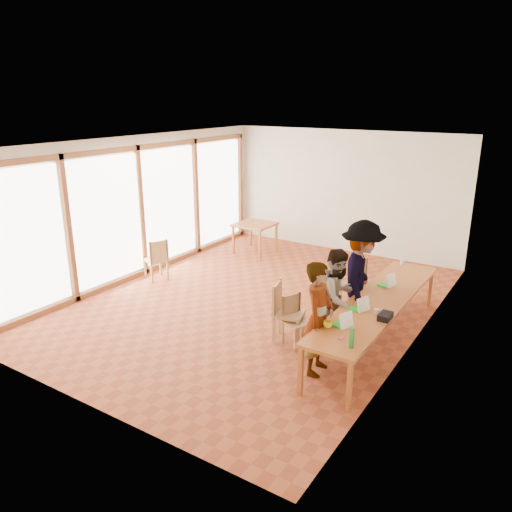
{
  "coord_description": "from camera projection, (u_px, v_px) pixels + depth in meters",
  "views": [
    {
      "loc": [
        4.76,
        -7.46,
        3.79
      ],
      "look_at": [
        0.28,
        -0.48,
        1.1
      ],
      "focal_mm": 35.0,
      "sensor_mm": 36.0,
      "label": 1
    }
  ],
  "objects": [
    {
      "name": "ground",
      "position": [
        257.0,
        301.0,
        9.59
      ],
      "size": [
        8.0,
        8.0,
        0.0
      ],
      "primitive_type": "plane",
      "color": "#9B4625",
      "rests_on": "ground"
    },
    {
      "name": "wall_back",
      "position": [
        344.0,
        192.0,
        12.33
      ],
      "size": [
        6.0,
        0.1,
        3.0
      ],
      "primitive_type": "cube",
      "color": "beige",
      "rests_on": "ground"
    },
    {
      "name": "wall_front",
      "position": [
        76.0,
        297.0,
        5.92
      ],
      "size": [
        6.0,
        0.1,
        3.0
      ],
      "primitive_type": "cube",
      "color": "beige",
      "rests_on": "ground"
    },
    {
      "name": "wall_right",
      "position": [
        423.0,
        253.0,
        7.59
      ],
      "size": [
        0.1,
        8.0,
        3.0
      ],
      "primitive_type": "cube",
      "color": "beige",
      "rests_on": "ground"
    },
    {
      "name": "window_wall",
      "position": [
        140.0,
        207.0,
        10.65
      ],
      "size": [
        0.1,
        8.0,
        3.0
      ],
      "primitive_type": "cube",
      "color": "white",
      "rests_on": "ground"
    },
    {
      "name": "ceiling",
      "position": [
        257.0,
        141.0,
        8.66
      ],
      "size": [
        6.0,
        8.0,
        0.04
      ],
      "primitive_type": "cube",
      "color": "white",
      "rests_on": "wall_back"
    },
    {
      "name": "communal_table",
      "position": [
        379.0,
        302.0,
        7.78
      ],
      "size": [
        0.8,
        4.0,
        0.75
      ],
      "color": "#B65B28",
      "rests_on": "ground"
    },
    {
      "name": "side_table",
      "position": [
        255.0,
        226.0,
        12.38
      ],
      "size": [
        0.9,
        0.9,
        0.75
      ],
      "rotation": [
        0.0,
        0.0,
        -0.0
      ],
      "color": "#B65B28",
      "rests_on": "ground"
    },
    {
      "name": "chair_near",
      "position": [
        294.0,
        314.0,
        7.86
      ],
      "size": [
        0.49,
        0.49,
        0.43
      ],
      "rotation": [
        0.0,
        0.0,
        -0.41
      ],
      "color": "tan",
      "rests_on": "ground"
    },
    {
      "name": "chair_mid",
      "position": [
        283.0,
        305.0,
        7.94
      ],
      "size": [
        0.55,
        0.55,
        0.51
      ],
      "rotation": [
        0.0,
        0.0,
        0.25
      ],
      "color": "tan",
      "rests_on": "ground"
    },
    {
      "name": "chair_far",
      "position": [
        340.0,
        278.0,
        9.23
      ],
      "size": [
        0.47,
        0.47,
        0.48
      ],
      "rotation": [
        0.0,
        0.0,
        -0.15
      ],
      "color": "tan",
      "rests_on": "ground"
    },
    {
      "name": "chair_empty",
      "position": [
        363.0,
        276.0,
        9.45
      ],
      "size": [
        0.49,
        0.49,
        0.44
      ],
      "rotation": [
        0.0,
        0.0,
        -0.33
      ],
      "color": "tan",
      "rests_on": "ground"
    },
    {
      "name": "chair_spare",
      "position": [
        157.0,
        255.0,
        10.54
      ],
      "size": [
        0.55,
        0.55,
        0.48
      ],
      "rotation": [
        0.0,
        0.0,
        2.74
      ],
      "color": "tan",
      "rests_on": "ground"
    },
    {
      "name": "person_near",
      "position": [
        319.0,
        318.0,
        6.93
      ],
      "size": [
        0.47,
        0.65,
        1.65
      ],
      "primitive_type": "imported",
      "rotation": [
        0.0,
        0.0,
        1.7
      ],
      "color": "gray",
      "rests_on": "ground"
    },
    {
      "name": "person_mid",
      "position": [
        338.0,
        298.0,
        7.75
      ],
      "size": [
        0.72,
        0.86,
        1.57
      ],
      "primitive_type": "imported",
      "rotation": [
        0.0,
        0.0,
        1.4
      ],
      "color": "gray",
      "rests_on": "ground"
    },
    {
      "name": "person_far",
      "position": [
        361.0,
        277.0,
        8.15
      ],
      "size": [
        1.04,
        1.38,
        1.89
      ],
      "primitive_type": "imported",
      "rotation": [
        0.0,
        0.0,
        1.87
      ],
      "color": "gray",
      "rests_on": "ground"
    },
    {
      "name": "laptop_near",
      "position": [
        344.0,
        322.0,
        6.85
      ],
      "size": [
        0.29,
        0.31,
        0.21
      ],
      "rotation": [
        0.0,
        0.0,
        -0.35
      ],
      "color": "green",
      "rests_on": "communal_table"
    },
    {
      "name": "laptop_mid",
      "position": [
        361.0,
        306.0,
        7.36
      ],
      "size": [
        0.29,
        0.31,
        0.21
      ],
      "rotation": [
        0.0,
        0.0,
        -0.37
      ],
      "color": "green",
      "rests_on": "communal_table"
    },
    {
      "name": "laptop_far",
      "position": [
        388.0,
        283.0,
        8.29
      ],
      "size": [
        0.28,
        0.3,
        0.22
      ],
      "rotation": [
        0.0,
        0.0,
        -0.29
      ],
      "color": "green",
      "rests_on": "communal_table"
    },
    {
      "name": "yellow_mug",
      "position": [
        328.0,
        324.0,
        6.81
      ],
      "size": [
        0.15,
        0.15,
        0.1
      ],
      "primitive_type": "imported",
      "rotation": [
        0.0,
        0.0,
        -0.24
      ],
      "color": "yellow",
      "rests_on": "communal_table"
    },
    {
      "name": "green_bottle",
      "position": [
        352.0,
        338.0,
        6.24
      ],
      "size": [
        0.07,
        0.07,
        0.28
      ],
      "primitive_type": "cylinder",
      "color": "#206F29",
      "rests_on": "communal_table"
    },
    {
      "name": "clear_glass",
      "position": [
        402.0,
        262.0,
        9.36
      ],
      "size": [
        0.07,
        0.07,
        0.09
      ],
      "primitive_type": "cylinder",
      "color": "silver",
      "rests_on": "communal_table"
    },
    {
      "name": "condiment_cup",
      "position": [
        377.0,
        311.0,
        7.27
      ],
      "size": [
        0.08,
        0.08,
        0.06
      ],
      "primitive_type": "cylinder",
      "color": "white",
      "rests_on": "communal_table"
    },
    {
      "name": "pink_phone",
      "position": [
        341.0,
        338.0,
        6.51
      ],
      "size": [
        0.05,
        0.1,
        0.01
      ],
      "primitive_type": "cube",
      "color": "#BF3D4A",
      "rests_on": "communal_table"
    },
    {
      "name": "black_pouch",
      "position": [
        385.0,
        316.0,
        7.07
      ],
      "size": [
        0.16,
        0.26,
        0.09
      ],
      "primitive_type": "cube",
      "color": "black",
      "rests_on": "communal_table"
    }
  ]
}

